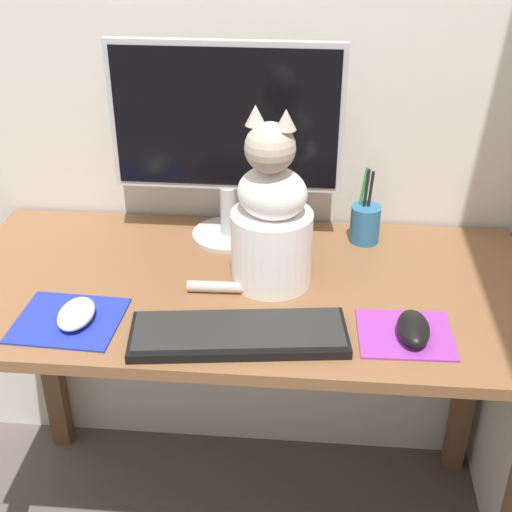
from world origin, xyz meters
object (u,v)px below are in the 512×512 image
Objects in this scene: computer_mouse_right at (413,328)px; monitor at (226,131)px; cat at (271,221)px; pen_cup at (365,223)px; computer_mouse_left at (76,314)px; keyboard at (239,334)px.

monitor is at bearing 136.58° from computer_mouse_right.
cat is 0.30m from pen_cup.
computer_mouse_left is 0.28× the size of cat.
cat is (0.04, 0.21, 0.13)m from keyboard.
pen_cup is (-0.07, 0.37, 0.02)m from computer_mouse_right.
computer_mouse_left is 0.61× the size of pen_cup.
keyboard is 0.47m from pen_cup.
computer_mouse_left is at bearing 168.64° from keyboard.
computer_mouse_right is at bearing -43.42° from monitor.
monitor reaches higher than keyboard.
monitor reaches higher than computer_mouse_left.
cat reaches higher than computer_mouse_right.
monitor is 1.22× the size of keyboard.
monitor is at bearing 139.40° from cat.
computer_mouse_right is at bearing -1.92° from keyboard.
pen_cup is (0.56, 0.38, 0.03)m from computer_mouse_left.
keyboard is 2.38× the size of pen_cup.
keyboard is at bearing -174.92° from computer_mouse_right.
monitor is 1.33× the size of cat.
cat reaches higher than keyboard.
computer_mouse_right is at bearing -78.90° from pen_cup.
cat is (0.11, -0.19, -0.12)m from monitor.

